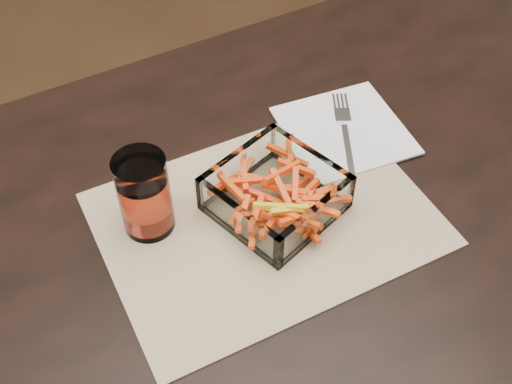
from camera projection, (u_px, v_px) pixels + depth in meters
The scene contains 6 objects.
dining_table at pixel (346, 234), 1.00m from camera, with size 1.60×0.90×0.75m.
placemat at pixel (266, 219), 0.90m from camera, with size 0.45×0.33×0.00m, color tan.
glass_bowl at pixel (275, 195), 0.89m from camera, with size 0.19×0.19×0.06m.
tumbler at pixel (145, 197), 0.85m from camera, with size 0.07×0.07×0.12m.
napkin at pixel (344, 130), 1.01m from camera, with size 0.18×0.18×0.00m, color white.
fork at pixel (345, 130), 1.01m from camera, with size 0.10×0.17×0.00m.
Camera 1 is at (-0.42, -0.46, 1.45)m, focal length 45.00 mm.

